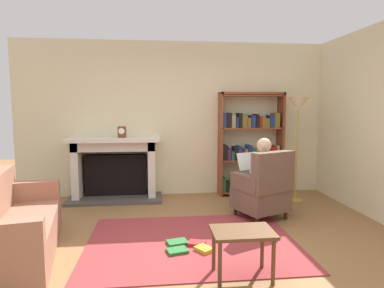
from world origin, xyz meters
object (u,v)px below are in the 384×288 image
(armchair_reading, at_px, (264,189))
(fireplace, at_px, (115,166))
(mantel_clock, at_px, (122,132))
(sofa_floral, at_px, (12,228))
(seated_reader, at_px, (258,174))
(bookshelf, at_px, (250,146))
(side_table, at_px, (243,238))
(floor_lamp, at_px, (298,114))

(armchair_reading, bearing_deg, fireplace, -54.10)
(mantel_clock, relative_size, sofa_floral, 0.10)
(fireplace, bearing_deg, seated_reader, -28.76)
(bookshelf, distance_m, side_table, 3.05)
(seated_reader, bearing_deg, side_table, 44.40)
(fireplace, height_order, armchair_reading, fireplace)
(armchair_reading, relative_size, seated_reader, 0.85)
(mantel_clock, distance_m, floor_lamp, 2.90)
(bookshelf, xyz_separation_m, floor_lamp, (0.63, -0.54, 0.58))
(armchair_reading, xyz_separation_m, seated_reader, (-0.05, 0.11, 0.20))
(fireplace, xyz_separation_m, mantel_clock, (0.14, -0.10, 0.59))
(mantel_clock, xyz_separation_m, seated_reader, (2.00, -1.07, -0.53))
(bookshelf, relative_size, floor_lamp, 1.06)
(sofa_floral, bearing_deg, armchair_reading, -84.17)
(sofa_floral, distance_m, floor_lamp, 4.29)
(bookshelf, distance_m, armchair_reading, 1.40)
(fireplace, xyz_separation_m, bookshelf, (2.36, 0.03, 0.31))
(mantel_clock, bearing_deg, seated_reader, -28.16)
(mantel_clock, height_order, floor_lamp, floor_lamp)
(side_table, relative_size, floor_lamp, 0.33)
(bookshelf, relative_size, side_table, 3.25)
(armchair_reading, bearing_deg, sofa_floral, -6.78)
(fireplace, distance_m, mantel_clock, 0.61)
(bookshelf, bearing_deg, side_table, -107.12)
(seated_reader, bearing_deg, armchair_reading, 90.00)
(sofa_floral, height_order, floor_lamp, floor_lamp)
(seated_reader, height_order, side_table, seated_reader)
(bookshelf, bearing_deg, floor_lamp, -40.64)
(bookshelf, xyz_separation_m, armchair_reading, (-0.17, -1.31, -0.45))
(side_table, bearing_deg, armchair_reading, 65.32)
(sofa_floral, bearing_deg, mantel_clock, -35.12)
(mantel_clock, distance_m, seated_reader, 2.33)
(sofa_floral, bearing_deg, seated_reader, -82.01)
(fireplace, xyz_separation_m, seated_reader, (2.14, -1.17, 0.06))
(fireplace, distance_m, armchair_reading, 2.54)
(fireplace, bearing_deg, bookshelf, 0.80)
(floor_lamp, bearing_deg, armchair_reading, -136.06)
(armchair_reading, distance_m, side_table, 1.71)
(bookshelf, relative_size, seated_reader, 1.60)
(mantel_clock, relative_size, side_table, 0.33)
(mantel_clock, bearing_deg, fireplace, 143.25)
(sofa_floral, bearing_deg, side_table, -117.11)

